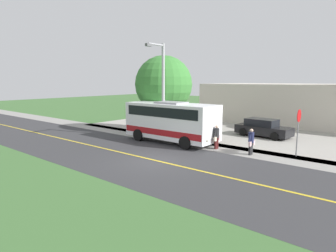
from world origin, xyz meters
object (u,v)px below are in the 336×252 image
at_px(commercial_building, 307,104).
at_px(pedestrian_with_bags, 251,141).
at_px(tree_curbside, 164,85).
at_px(pedestrian_waiting, 217,136).
at_px(stop_sign, 298,125).
at_px(shuttle_bus_front, 171,120).
at_px(street_light_pole, 162,87).
at_px(parked_car_near, 263,128).

bearing_deg(commercial_building, pedestrian_with_bags, 3.60).
bearing_deg(tree_curbside, commercial_building, 149.41).
xyz_separation_m(pedestrian_waiting, commercial_building, (-16.64, 1.39, 1.22)).
distance_m(stop_sign, commercial_building, 15.67).
xyz_separation_m(pedestrian_with_bags, pedestrian_waiting, (-0.02, -2.44, -0.01)).
xyz_separation_m(shuttle_bus_front, stop_sign, (-1.53, 8.52, 0.31)).
height_order(shuttle_bus_front, commercial_building, commercial_building).
xyz_separation_m(shuttle_bus_front, commercial_building, (-16.83, 5.15, 0.44)).
relative_size(stop_sign, street_light_pole, 0.39).
distance_m(shuttle_bus_front, commercial_building, 17.61).
distance_m(shuttle_bus_front, pedestrian_with_bags, 6.25).
relative_size(street_light_pole, tree_curbside, 1.09).
bearing_deg(pedestrian_with_bags, street_light_pole, -91.01).
distance_m(pedestrian_waiting, parked_car_near, 6.36).
bearing_deg(tree_curbside, pedestrian_waiting, 69.00).
bearing_deg(shuttle_bus_front, stop_sign, 100.21).
height_order(pedestrian_with_bags, commercial_building, commercial_building).
height_order(street_light_pole, tree_curbside, street_light_pole).
height_order(stop_sign, street_light_pole, street_light_pole).
distance_m(stop_sign, street_light_pole, 9.95).
bearing_deg(pedestrian_with_bags, tree_curbside, -105.94).
xyz_separation_m(pedestrian_waiting, parked_car_near, (-6.32, 0.72, -0.18)).
height_order(street_light_pole, commercial_building, street_light_pole).
bearing_deg(tree_curbside, shuttle_bus_front, 47.80).
bearing_deg(shuttle_bus_front, tree_curbside, -132.20).
relative_size(pedestrian_waiting, street_light_pole, 0.22).
distance_m(shuttle_bus_front, street_light_pole, 2.67).
relative_size(stop_sign, commercial_building, 0.14).
bearing_deg(pedestrian_waiting, stop_sign, 105.72).
relative_size(parked_car_near, commercial_building, 0.22).
height_order(shuttle_bus_front, pedestrian_waiting, shuttle_bus_front).
distance_m(pedestrian_with_bags, pedestrian_waiting, 2.44).
bearing_deg(pedestrian_waiting, parked_car_near, 173.51).
height_order(pedestrian_waiting, parked_car_near, pedestrian_waiting).
height_order(parked_car_near, commercial_building, commercial_building).
relative_size(shuttle_bus_front, stop_sign, 2.52).
xyz_separation_m(street_light_pole, parked_car_near, (-6.21, 5.61, -3.37)).
relative_size(street_light_pole, commercial_building, 0.35).
height_order(shuttle_bus_front, street_light_pole, street_light_pole).
distance_m(pedestrian_waiting, stop_sign, 5.07).
relative_size(pedestrian_with_bags, pedestrian_waiting, 1.01).
distance_m(pedestrian_waiting, tree_curbside, 8.10).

